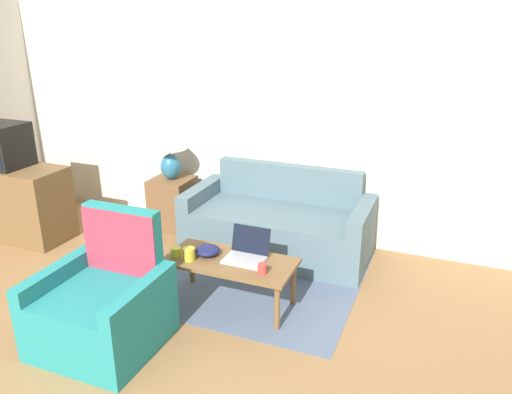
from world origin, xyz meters
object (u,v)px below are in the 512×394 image
Objects in this scene: television at (3,145)px; cup_white at (189,254)px; cup_yellow at (176,252)px; armchair at (105,306)px; laptop at (247,252)px; cup_navy at (263,269)px; snack_bowl at (207,250)px; coffee_table at (230,265)px; couch at (279,225)px; table_lamp at (170,147)px.

television is 4.31× the size of cup_white.
television reaches higher than cup_yellow.
laptop is (0.73, 0.83, 0.17)m from armchair.
television is at bearing 170.87° from cup_navy.
television reaches higher than laptop.
cup_white is at bearing -178.37° from cup_navy.
snack_bowl reaches higher than cup_yellow.
laptop reaches higher than coffee_table.
cup_white is at bearing -8.17° from cup_yellow.
laptop is at bearing 10.06° from snack_bowl.
laptop is (0.08, -0.99, 0.18)m from couch.
table_lamp is (-1.26, 0.12, 0.64)m from couch.
television is at bearing 171.69° from snack_bowl.
television is 2.47m from cup_white.
coffee_table is 0.17m from laptop.
television is 0.43× the size of coffee_table.
laptop is 0.32m from snack_bowl.
cup_white reaches higher than cup_navy.
snack_bowl is at bearing -48.62° from table_lamp.
couch is at bearing 88.52° from coffee_table.
cup_navy is at bearing -12.97° from snack_bowl.
coffee_table is (1.23, -1.18, -0.55)m from table_lamp.
television is at bearing 167.95° from cup_yellow.
television is at bearing 171.98° from coffee_table.
coffee_table is 0.34m from cup_white.
television is 1.40× the size of laptop.
armchair is at bearing -106.45° from cup_yellow.
television reaches higher than coffee_table.
coffee_table is (-0.03, -1.06, 0.08)m from couch.
couch is 1.93m from armchair.
table_lamp is at bearing 122.21° from cup_yellow.
couch reaches higher than coffee_table.
cup_white is at bearing -158.03° from coffee_table.
snack_bowl is at bearing 56.56° from cup_white.
snack_bowl is (0.22, 0.12, 0.00)m from cup_yellow.
cup_white is 0.16m from snack_bowl.
cup_navy is at bearing -0.07° from cup_yellow.
couch reaches higher than cup_yellow.
cup_yellow is (-0.53, -0.17, -0.02)m from laptop.
armchair is 2.13m from table_lamp.
couch is at bearing -5.23° from table_lamp.
television is at bearing 150.95° from armchair.
couch is 23.28× the size of cup_navy.
armchair is 0.90× the size of coffee_table.
laptop reaches higher than cup_yellow.
armchair is at bearing -131.27° from laptop.
cup_white is (-0.30, -0.12, 0.10)m from coffee_table.
table_lamp is 5.33× the size of cup_white.
television is 2.75m from coffee_table.
armchair is 0.70m from cup_yellow.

